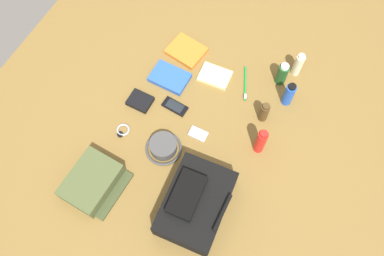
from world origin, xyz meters
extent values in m
cube|color=brown|center=(0.00, 0.00, -0.01)|extent=(2.64, 2.02, 0.02)
cube|color=black|center=(0.31, 0.17, 0.06)|extent=(0.36, 0.26, 0.12)
cube|color=black|center=(0.31, 0.13, 0.14)|extent=(0.20, 0.12, 0.03)
cylinder|color=black|center=(0.31, 0.29, 0.13)|extent=(0.15, 0.02, 0.02)
cube|color=#47512D|center=(0.42, -0.27, 0.04)|extent=(0.25, 0.19, 0.08)
cube|color=#394124|center=(0.42, -0.17, 0.01)|extent=(0.23, 0.08, 0.01)
cylinder|color=#424242|center=(0.13, -0.08, 0.03)|extent=(0.12, 0.12, 0.05)
torus|color=#424242|center=(0.13, -0.08, 0.01)|extent=(0.17, 0.17, 0.01)
cylinder|color=beige|center=(-0.52, 0.31, 0.06)|extent=(0.04, 0.04, 0.13)
cylinder|color=beige|center=(-0.52, 0.31, 0.13)|extent=(0.03, 0.03, 0.01)
cylinder|color=#19471E|center=(-0.44, 0.26, 0.06)|extent=(0.05, 0.05, 0.12)
cylinder|color=silver|center=(-0.44, 0.26, 0.12)|extent=(0.04, 0.04, 0.01)
cylinder|color=blue|center=(-0.34, 0.33, 0.07)|extent=(0.05, 0.05, 0.13)
cylinder|color=black|center=(-0.34, 0.33, 0.14)|extent=(0.03, 0.03, 0.01)
cylinder|color=#473319|center=(-0.21, 0.26, 0.05)|extent=(0.04, 0.04, 0.11)
cylinder|color=#473319|center=(-0.21, 0.26, 0.11)|extent=(0.03, 0.03, 0.01)
cylinder|color=red|center=(-0.06, 0.30, 0.08)|extent=(0.04, 0.04, 0.16)
cylinder|color=red|center=(-0.06, 0.30, 0.16)|extent=(0.03, 0.03, 0.01)
cube|color=orange|center=(-0.38, -0.22, 0.01)|extent=(0.17, 0.20, 0.02)
cube|color=white|center=(-0.38, -0.22, 0.01)|extent=(0.16, 0.19, 0.02)
cube|color=blue|center=(-0.20, -0.23, 0.01)|extent=(0.13, 0.19, 0.03)
cube|color=white|center=(-0.20, -0.23, 0.01)|extent=(0.12, 0.18, 0.02)
cube|color=black|center=(-0.08, -0.13, 0.01)|extent=(0.07, 0.12, 0.01)
cube|color=black|center=(-0.08, -0.13, 0.01)|extent=(0.05, 0.09, 0.00)
cube|color=#B7B7BC|center=(0.00, 0.03, 0.01)|extent=(0.05, 0.08, 0.01)
cylinder|color=silver|center=(0.00, 0.02, 0.01)|extent=(0.03, 0.03, 0.00)
torus|color=#99999E|center=(0.14, -0.29, 0.01)|extent=(0.06, 0.06, 0.01)
cylinder|color=black|center=(0.16, -0.29, 0.01)|extent=(0.03, 0.03, 0.01)
cylinder|color=#198C33|center=(-0.35, 0.12, 0.00)|extent=(0.18, 0.08, 0.01)
cube|color=white|center=(-0.27, 0.15, 0.02)|extent=(0.02, 0.02, 0.01)
cube|color=black|center=(-0.03, -0.29, 0.01)|extent=(0.09, 0.11, 0.02)
cube|color=beige|center=(-0.32, -0.03, 0.01)|extent=(0.12, 0.16, 0.02)
camera|label=1|loc=(0.65, 0.33, 1.63)|focal=36.22mm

